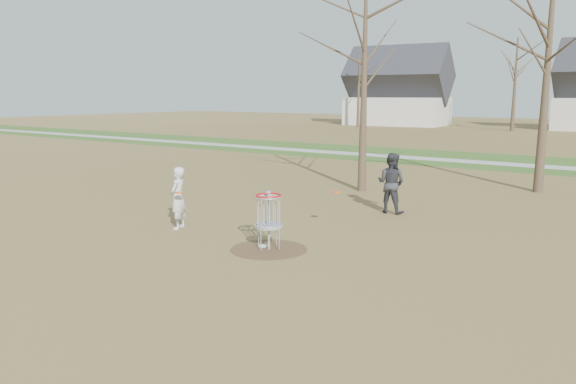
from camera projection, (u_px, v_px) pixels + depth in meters
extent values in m
plane|color=brown|center=(269.00, 249.00, 13.11)|extent=(160.00, 160.00, 0.00)
cube|color=#2D5119|center=(503.00, 162.00, 30.08)|extent=(160.00, 8.00, 0.01)
cube|color=#9E9E99|center=(498.00, 163.00, 29.27)|extent=(160.00, 1.50, 0.01)
cylinder|color=#47331E|center=(269.00, 249.00, 13.11)|extent=(1.80, 1.80, 0.01)
imported|color=silver|center=(178.00, 198.00, 15.00)|extent=(0.59, 0.71, 1.68)
imported|color=#2E2E32|center=(391.00, 183.00, 17.03)|extent=(0.90, 0.70, 1.84)
cylinder|color=white|center=(263.00, 246.00, 13.35)|extent=(0.22, 0.22, 0.02)
cylinder|color=#E8550C|center=(337.00, 192.00, 14.78)|extent=(0.22, 0.22, 0.04)
cylinder|color=#FF430D|center=(179.00, 193.00, 14.54)|extent=(0.22, 0.22, 0.02)
cylinder|color=#9EA3AD|center=(269.00, 221.00, 12.99)|extent=(0.05, 0.05, 1.35)
cylinder|color=#9EA3AD|center=(269.00, 227.00, 13.01)|extent=(0.64, 0.64, 0.04)
torus|color=#9EA3AD|center=(269.00, 197.00, 12.89)|extent=(0.60, 0.60, 0.04)
torus|color=red|center=(269.00, 195.00, 12.89)|extent=(0.60, 0.60, 0.04)
cone|color=#382B1E|center=(364.00, 89.00, 20.46)|extent=(0.32, 0.32, 7.50)
cone|color=#382B1E|center=(547.00, 75.00, 20.10)|extent=(0.36, 0.36, 8.50)
cone|color=#382B1E|center=(359.00, 90.00, 61.99)|extent=(0.36, 0.36, 8.00)
cone|color=#382B1E|center=(515.00, 85.00, 54.50)|extent=(0.40, 0.40, 9.00)
cube|color=silver|center=(397.00, 111.00, 66.12)|extent=(11.46, 7.75, 3.20)
pyramid|color=#2D2D33|center=(398.00, 82.00, 65.54)|extent=(12.01, 7.79, 3.55)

